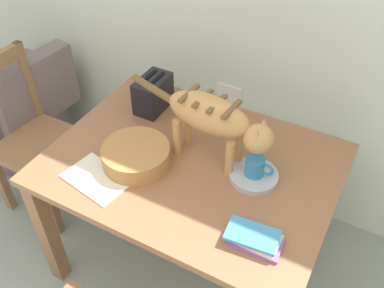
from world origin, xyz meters
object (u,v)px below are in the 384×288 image
at_px(coffee_mug, 256,167).
at_px(saucer_bowl, 254,176).
at_px(magazine, 97,178).
at_px(wooden_chair_near, 34,140).
at_px(cat, 215,119).
at_px(toaster, 153,94).
at_px(book_stack, 254,238).
at_px(wicker_basket, 136,155).
at_px(wicker_armchair, 26,118).
at_px(dining_table, 192,176).

bearing_deg(coffee_mug, saucer_bowl, 180.00).
height_order(saucer_bowl, magazine, saucer_bowl).
relative_size(magazine, wooden_chair_near, 0.29).
xyz_separation_m(coffee_mug, magazine, (-0.57, -0.31, -0.06)).
relative_size(cat, coffee_mug, 5.49).
relative_size(coffee_mug, toaster, 0.60).
xyz_separation_m(magazine, book_stack, (0.69, 0.02, 0.02)).
bearing_deg(book_stack, saucer_bowl, 112.41).
bearing_deg(toaster, coffee_mug, -18.92).
height_order(wicker_basket, wicker_armchair, wicker_basket).
xyz_separation_m(coffee_mug, toaster, (-0.63, 0.21, 0.02)).
height_order(magazine, wicker_basket, wicker_basket).
xyz_separation_m(saucer_bowl, wicker_armchair, (-1.67, 0.23, -0.48)).
bearing_deg(wooden_chair_near, toaster, 111.78).
relative_size(cat, saucer_bowl, 3.24).
bearing_deg(cat, wicker_basket, -54.28).
bearing_deg(saucer_bowl, dining_table, -172.85).
distance_m(dining_table, magazine, 0.42).
xyz_separation_m(coffee_mug, wicker_basket, (-0.48, -0.16, -0.02)).
xyz_separation_m(wicker_basket, toaster, (-0.15, 0.37, 0.04)).
distance_m(cat, wicker_basket, 0.38).
bearing_deg(book_stack, wicker_basket, 166.66).
bearing_deg(magazine, coffee_mug, 39.06).
distance_m(book_stack, wicker_basket, 0.62).
relative_size(dining_table, coffee_mug, 10.18).
distance_m(saucer_bowl, toaster, 0.66).
bearing_deg(wicker_basket, saucer_bowl, 18.07).
relative_size(wooden_chair_near, wicker_armchair, 1.20).
relative_size(wicker_basket, wicker_armchair, 0.37).
bearing_deg(wicker_basket, wicker_armchair, 161.97).
bearing_deg(cat, wicker_armchair, -93.83).
distance_m(cat, wicker_armchair, 1.64).
xyz_separation_m(book_stack, toaster, (-0.75, 0.51, 0.06)).
bearing_deg(wicker_armchair, toaster, -84.56).
bearing_deg(book_stack, coffee_mug, 111.79).
distance_m(saucer_bowl, wicker_basket, 0.50).
distance_m(coffee_mug, book_stack, 0.32).
height_order(cat, coffee_mug, cat).
relative_size(coffee_mug, wicker_basket, 0.41).
height_order(toaster, wooden_chair_near, wooden_chair_near).
bearing_deg(toaster, dining_table, -35.33).
bearing_deg(saucer_bowl, wicker_basket, -161.93).
xyz_separation_m(saucer_bowl, wooden_chair_near, (-1.27, -0.05, -0.30)).
bearing_deg(wicker_basket, wooden_chair_near, 172.09).
distance_m(cat, wooden_chair_near, 1.19).
relative_size(toaster, wooden_chair_near, 0.21).
relative_size(cat, book_stack, 3.12).
height_order(coffee_mug, magazine, coffee_mug).
relative_size(coffee_mug, book_stack, 0.57).
relative_size(saucer_bowl, wooden_chair_near, 0.22).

